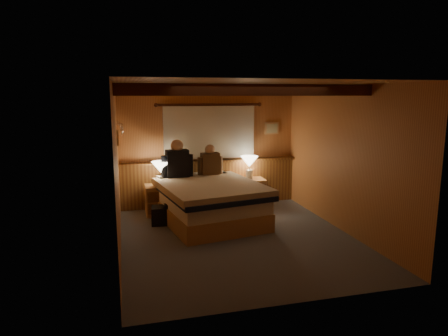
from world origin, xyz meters
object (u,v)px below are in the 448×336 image
object	(u,v)px
bed	(209,201)
person_right	(210,162)
nightstand_right	(252,192)
person_left	(177,162)
lamp_left	(161,169)
duffel_bag	(167,215)
nightstand_left	(159,200)
lamp_right	(249,163)

from	to	relation	value
bed	person_right	xyz separation A→B (m)	(0.19, 0.74, 0.58)
nightstand_right	person_left	distance (m)	1.70
lamp_left	duffel_bag	xyz separation A→B (m)	(0.02, -0.60, -0.72)
person_right	nightstand_right	bearing A→B (deg)	0.26
bed	person_left	world-z (taller)	person_left
nightstand_left	lamp_left	world-z (taller)	lamp_left
bed	person_left	xyz separation A→B (m)	(-0.46, 0.65, 0.63)
nightstand_left	lamp_left	xyz separation A→B (m)	(0.05, -0.01, 0.60)
bed	nightstand_right	size ratio (longest dim) A/B	4.16
nightstand_right	lamp_right	world-z (taller)	lamp_right
person_right	duffel_bag	size ratio (longest dim) A/B	1.11
lamp_right	person_right	bearing A→B (deg)	-172.71
nightstand_right	lamp_left	xyz separation A→B (m)	(-1.84, -0.14, 0.60)
duffel_bag	bed	bearing A→B (deg)	1.04
person_right	lamp_left	bearing A→B (deg)	-179.33
lamp_left	lamp_right	xyz separation A→B (m)	(1.80, 0.18, 0.00)
nightstand_left	person_left	size ratio (longest dim) A/B	0.76
person_left	nightstand_right	bearing A→B (deg)	1.78
bed	lamp_right	xyz separation A→B (m)	(1.03, 0.84, 0.51)
lamp_left	person_left	size ratio (longest dim) A/B	0.61
person_left	person_right	size ratio (longest dim) A/B	1.21
person_right	person_left	bearing A→B (deg)	-176.14
lamp_left	person_left	distance (m)	0.33
nightstand_right	person_left	xyz separation A→B (m)	(-1.53, -0.15, 0.73)
bed	person_right	world-z (taller)	person_right
lamp_right	person_right	xyz separation A→B (m)	(-0.84, -0.11, 0.06)
lamp_left	duffel_bag	world-z (taller)	lamp_left
nightstand_left	duffel_bag	world-z (taller)	nightstand_left
person_right	duffel_bag	bearing A→B (deg)	-147.97
bed	person_right	size ratio (longest dim) A/B	3.81
bed	nightstand_right	world-z (taller)	bed
bed	person_right	distance (m)	0.96
lamp_left	lamp_right	distance (m)	1.81
nightstand_left	lamp_left	bearing A→B (deg)	-11.83
nightstand_left	nightstand_right	bearing A→B (deg)	3.65
bed	lamp_left	size ratio (longest dim) A/B	5.14
person_left	lamp_right	bearing A→B (deg)	3.62
duffel_bag	nightstand_right	bearing A→B (deg)	27.70
lamp_left	person_right	xyz separation A→B (m)	(0.96, 0.08, 0.07)
lamp_right	person_left	bearing A→B (deg)	-172.55
nightstand_left	nightstand_right	xyz separation A→B (m)	(1.89, 0.13, -0.00)
duffel_bag	nightstand_left	bearing A→B (deg)	102.16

